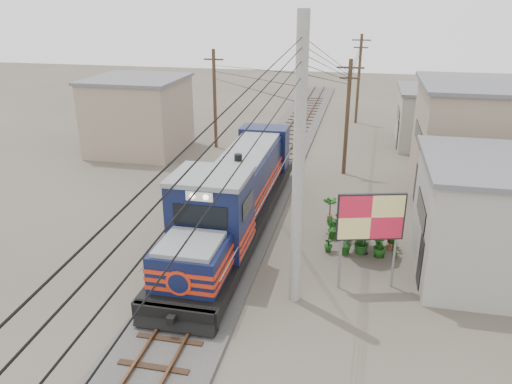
% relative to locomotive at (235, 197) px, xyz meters
% --- Properties ---
extents(ground, '(120.00, 120.00, 0.00)m').
position_rel_locomotive_xyz_m(ground, '(0.00, -4.50, -1.73)').
color(ground, '#473F35').
rests_on(ground, ground).
extents(ballast, '(3.60, 70.00, 0.16)m').
position_rel_locomotive_xyz_m(ballast, '(0.00, 5.50, -1.65)').
color(ballast, '#595651').
rests_on(ballast, ground).
extents(track, '(1.15, 70.00, 0.12)m').
position_rel_locomotive_xyz_m(track, '(0.00, 5.50, -1.47)').
color(track, '#51331E').
rests_on(track, ground).
extents(locomotive, '(2.95, 16.04, 3.97)m').
position_rel_locomotive_xyz_m(locomotive, '(0.00, 0.00, 0.00)').
color(locomotive, black).
rests_on(locomotive, ground).
extents(utility_pole_main, '(0.40, 0.40, 10.00)m').
position_rel_locomotive_xyz_m(utility_pole_main, '(3.50, -5.00, 3.27)').
color(utility_pole_main, '#9E9B93').
rests_on(utility_pole_main, ground).
extents(wooden_pole_mid, '(1.60, 0.24, 7.00)m').
position_rel_locomotive_xyz_m(wooden_pole_mid, '(4.50, 9.50, 1.94)').
color(wooden_pole_mid, '#4C3826').
rests_on(wooden_pole_mid, ground).
extents(wooden_pole_far, '(1.60, 0.24, 7.50)m').
position_rel_locomotive_xyz_m(wooden_pole_far, '(4.80, 23.50, 2.20)').
color(wooden_pole_far, '#4C3826').
rests_on(wooden_pole_far, ground).
extents(wooden_pole_left, '(1.60, 0.24, 7.00)m').
position_rel_locomotive_xyz_m(wooden_pole_left, '(-5.00, 13.50, 1.94)').
color(wooden_pole_left, '#4C3826').
rests_on(wooden_pole_left, ground).
extents(power_lines, '(9.65, 19.00, 3.30)m').
position_rel_locomotive_xyz_m(power_lines, '(-0.14, 3.99, 5.83)').
color(power_lines, black).
rests_on(power_lines, ground).
extents(shophouse_mid, '(8.40, 7.35, 6.20)m').
position_rel_locomotive_xyz_m(shophouse_mid, '(12.50, 7.50, 1.38)').
color(shophouse_mid, gray).
rests_on(shophouse_mid, ground).
extents(shophouse_back, '(6.30, 6.30, 4.20)m').
position_rel_locomotive_xyz_m(shophouse_back, '(11.00, 17.50, 0.38)').
color(shophouse_back, gray).
rests_on(shophouse_back, ground).
extents(shophouse_left, '(6.30, 6.30, 5.20)m').
position_rel_locomotive_xyz_m(shophouse_left, '(-10.00, 11.50, 0.88)').
color(shophouse_left, gray).
rests_on(shophouse_left, ground).
extents(billboard, '(2.42, 0.76, 3.82)m').
position_rel_locomotive_xyz_m(billboard, '(6.00, -3.65, 1.09)').
color(billboard, '#99999E').
rests_on(billboard, ground).
extents(market_umbrella, '(2.60, 2.60, 2.49)m').
position_rel_locomotive_xyz_m(market_umbrella, '(5.88, -0.88, 0.46)').
color(market_umbrella, black).
rests_on(market_umbrella, ground).
extents(vendor, '(0.70, 0.49, 1.83)m').
position_rel_locomotive_xyz_m(vendor, '(5.70, 1.39, -0.82)').
color(vendor, black).
rests_on(vendor, ground).
extents(plant_nursery, '(3.35, 2.99, 1.13)m').
position_rel_locomotive_xyz_m(plant_nursery, '(5.57, -0.31, -1.24)').
color(plant_nursery, '#1B4F16').
rests_on(plant_nursery, ground).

